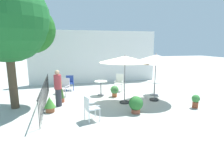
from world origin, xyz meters
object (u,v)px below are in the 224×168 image
shade_tree (8,19)px  potted_plant_0 (115,90)px  cafe_table_0 (101,85)px  patio_chair_2 (70,82)px  potted_plant_2 (60,87)px  potted_plant_4 (62,94)px  patio_chair_0 (119,82)px  standing_person (58,88)px  patio_chair_1 (90,107)px  cafe_table_1 (154,86)px  patio_umbrella_0 (125,60)px  potted_plant_5 (196,100)px  patio_umbrella_1 (156,59)px  patio_chair_3 (65,86)px  potted_plant_3 (50,104)px  potted_plant_1 (136,104)px

shade_tree → potted_plant_0: (4.54, 0.56, -3.32)m
cafe_table_0 → patio_chair_2: (-1.53, 1.66, -0.04)m
potted_plant_2 → potted_plant_4: 1.68m
patio_chair_0 → standing_person: 3.92m
shade_tree → potted_plant_4: size_ratio=6.14×
patio_chair_1 → patio_chair_2: 4.98m
cafe_table_1 → potted_plant_0: cafe_table_1 is taller
patio_umbrella_0 → potted_plant_5: (2.72, -1.44, -1.68)m
potted_plant_0 → patio_umbrella_1: bearing=-34.3°
potted_plant_2 → standing_person: standing_person is taller
cafe_table_0 → patio_chair_3: size_ratio=0.82×
shade_tree → potted_plant_3: shade_tree is taller
patio_umbrella_0 → potted_plant_3: bearing=-173.6°
potted_plant_2 → potted_plant_3: potted_plant_2 is taller
potted_plant_1 → potted_plant_5: (2.71, -0.07, -0.04)m
patio_chair_3 → potted_plant_3: size_ratio=1.48×
potted_plant_5 → patio_chair_1: bearing=-177.1°
patio_chair_3 → potted_plant_3: (-0.64, -2.36, -0.18)m
cafe_table_1 → potted_plant_3: size_ratio=1.32×
patio_umbrella_1 → potted_plant_1: 2.63m
patio_chair_3 → potted_plant_1: patio_chair_3 is taller
patio_chair_3 → potted_plant_1: bearing=-51.8°
potted_plant_1 → potted_plant_3: bearing=163.0°
cafe_table_0 → potted_plant_1: bearing=-75.3°
shade_tree → potted_plant_4: (1.90, 0.28, -3.23)m
patio_chair_2 → patio_chair_3: 1.34m
potted_plant_4 → potted_plant_5: size_ratio=1.49×
patio_chair_1 → standing_person: size_ratio=0.56×
potted_plant_4 → patio_chair_2: bearing=78.5°
potted_plant_0 → patio_chair_0: bearing=61.9°
potted_plant_3 → potted_plant_2: bearing=81.9°
potted_plant_0 → potted_plant_2: size_ratio=0.86×
patio_chair_0 → patio_chair_2: bearing=160.1°
patio_umbrella_1 → shade_tree: bearing=174.6°
potted_plant_3 → potted_plant_4: (0.48, 1.24, 0.08)m
potted_plant_0 → standing_person: (-2.79, -0.82, 0.49)m
patio_chair_2 → standing_person: standing_person is taller
patio_umbrella_1 → patio_chair_3: patio_umbrella_1 is taller
patio_umbrella_0 → potted_plant_1: size_ratio=3.31×
patio_chair_0 → patio_chair_1: size_ratio=1.09×
cafe_table_0 → potted_plant_2: size_ratio=1.13×
shade_tree → standing_person: shade_tree is taller
patio_umbrella_1 → potted_plant_5: 2.52m
patio_chair_0 → patio_chair_1: patio_chair_0 is taller
cafe_table_0 → patio_umbrella_0: bearing=-64.5°
potted_plant_0 → potted_plant_3: (-3.13, -1.53, 0.02)m
patio_chair_1 → patio_chair_2: bearing=95.2°
potted_plant_2 → potted_plant_4: potted_plant_4 is taller
patio_umbrella_0 → patio_chair_2: patio_umbrella_0 is taller
cafe_table_0 → cafe_table_1: cafe_table_0 is taller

